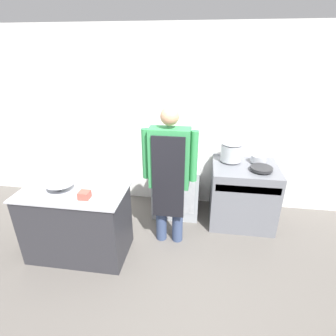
{
  "coord_description": "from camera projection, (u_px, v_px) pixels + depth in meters",
  "views": [
    {
      "loc": [
        0.52,
        -1.91,
        2.36
      ],
      "look_at": [
        0.08,
        1.08,
        0.98
      ],
      "focal_mm": 28.0,
      "sensor_mm": 36.0,
      "label": 1
    }
  ],
  "objects": [
    {
      "name": "stove",
      "position": [
        242.0,
        194.0,
        3.8
      ],
      "size": [
        0.9,
        0.78,
        0.9
      ],
      "color": "slate",
      "rests_on": "ground_plane"
    },
    {
      "name": "fridge_unit",
      "position": [
        177.0,
        188.0,
        4.04
      ],
      "size": [
        0.69,
        0.62,
        0.8
      ],
      "color": "#A8ADB2",
      "rests_on": "ground_plane"
    },
    {
      "name": "sauce_pot",
      "position": [
        258.0,
        158.0,
        3.69
      ],
      "size": [
        0.21,
        0.21,
        0.1
      ],
      "color": "#B2B5BC",
      "rests_on": "stove"
    },
    {
      "name": "plastic_tub",
      "position": [
        85.0,
        195.0,
        2.83
      ],
      "size": [
        0.11,
        0.11,
        0.08
      ],
      "color": "#B24C3F",
      "rests_on": "prep_counter"
    },
    {
      "name": "stock_pot",
      "position": [
        231.0,
        151.0,
        3.7
      ],
      "size": [
        0.3,
        0.3,
        0.28
      ],
      "color": "#B2B5BC",
      "rests_on": "stove"
    },
    {
      "name": "saute_pan",
      "position": [
        261.0,
        168.0,
        3.46
      ],
      "size": [
        0.29,
        0.29,
        0.04
      ],
      "color": "#262628",
      "rests_on": "stove"
    },
    {
      "name": "person_cook",
      "position": [
        169.0,
        171.0,
        3.14
      ],
      "size": [
        0.66,
        0.24,
        1.79
      ],
      "color": "#38476B",
      "rests_on": "ground_plane"
    },
    {
      "name": "ground_plane",
      "position": [
        146.0,
        294.0,
        2.77
      ],
      "size": [
        14.0,
        14.0,
        0.0
      ],
      "primitive_type": "plane",
      "color": "#5B5651"
    },
    {
      "name": "wall_back",
      "position": [
        171.0,
        122.0,
        3.99
      ],
      "size": [
        8.0,
        0.05,
        2.7
      ],
      "color": "white",
      "rests_on": "ground_plane"
    },
    {
      "name": "prep_counter",
      "position": [
        78.0,
        223.0,
        3.17
      ],
      "size": [
        1.22,
        0.66,
        0.88
      ],
      "color": "#2D2D33",
      "rests_on": "ground_plane"
    },
    {
      "name": "small_bowl",
      "position": [
        55.0,
        182.0,
        3.13
      ],
      "size": [
        0.2,
        0.2,
        0.06
      ],
      "color": "#B2B5BC",
      "rests_on": "prep_counter"
    },
    {
      "name": "mixing_bowl",
      "position": [
        61.0,
        187.0,
        2.99
      ],
      "size": [
        0.31,
        0.31,
        0.08
      ],
      "color": "#B2B5BC",
      "rests_on": "prep_counter"
    }
  ]
}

